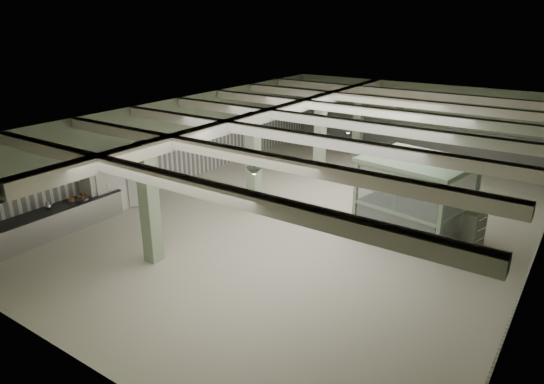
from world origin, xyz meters
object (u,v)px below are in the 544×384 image
Objects in this scene: prep_counter at (57,220)px; filing_cabinet at (473,233)px; walkin_cooler at (115,182)px; guard_booth at (417,184)px.

filing_cabinet is (11.69, 6.21, 0.22)m from prep_counter.
guard_booth is (9.80, 4.13, 0.65)m from walkin_cooler.
walkin_cooler is 1.75× the size of filing_cabinet.
guard_booth is at bearing 34.26° from prep_counter.
guard_booth is 2.66× the size of filing_cabinet.
prep_counter is 1.98× the size of walkin_cooler.
filing_cabinet is at bearing 27.99° from prep_counter.
prep_counter is 2.57m from walkin_cooler.
guard_booth is at bearing 22.87° from walkin_cooler.
prep_counter is 1.30× the size of guard_booth.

